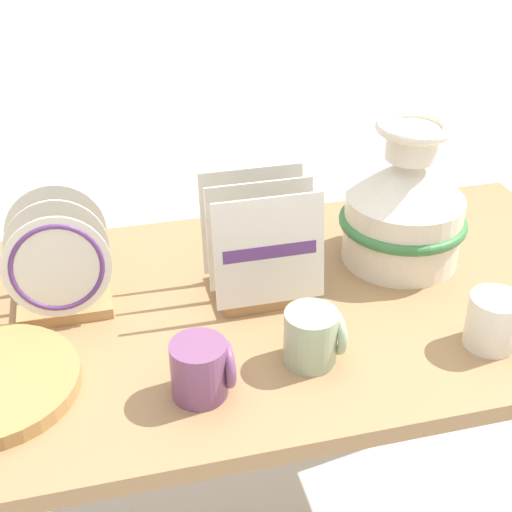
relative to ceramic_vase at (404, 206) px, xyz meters
name	(u,v)px	position (x,y,z in m)	size (l,w,h in m)	color
display_table	(256,339)	(-0.34, -0.09, -0.21)	(1.51, 0.75, 0.76)	#9E754C
ceramic_vase	(404,206)	(0.00, 0.00, 0.00)	(0.27, 0.27, 0.31)	silver
dish_rack_round_plates	(60,270)	(-0.70, -0.01, -0.04)	(0.19, 0.17, 0.22)	tan
dish_rack_square_plates	(261,255)	(-0.32, -0.05, -0.04)	(0.21, 0.17, 0.23)	tan
mug_plum_glaze	(202,369)	(-0.49, -0.31, -0.08)	(0.10, 0.09, 0.10)	#7A4770
mug_cream_glaze	(495,321)	(0.04, -0.31, -0.08)	(0.10, 0.09, 0.10)	silver
mug_sage_glaze	(313,336)	(-0.29, -0.28, -0.08)	(0.10, 0.09, 0.10)	#9EB28E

